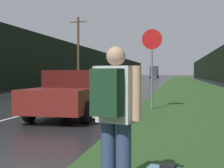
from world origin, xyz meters
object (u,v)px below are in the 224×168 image
(stop_sign, at_px, (152,59))
(hitchhiker_with_backpack, at_px, (114,112))
(car_passing_near, at_px, (75,93))
(delivery_truck, at_px, (154,72))

(stop_sign, bearing_deg, hitchhiker_with_backpack, -88.34)
(hitchhiker_with_backpack, bearing_deg, car_passing_near, 127.82)
(stop_sign, bearing_deg, car_passing_near, -139.03)
(hitchhiker_with_backpack, height_order, car_passing_near, hitchhiker_with_backpack)
(stop_sign, relative_size, hitchhiker_with_backpack, 1.82)
(hitchhiker_with_backpack, bearing_deg, delivery_truck, 109.50)
(car_passing_near, bearing_deg, hitchhiker_with_backpack, 111.97)
(stop_sign, height_order, hitchhiker_with_backpack, stop_sign)
(car_passing_near, distance_m, delivery_truck, 87.82)
(stop_sign, height_order, car_passing_near, stop_sign)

